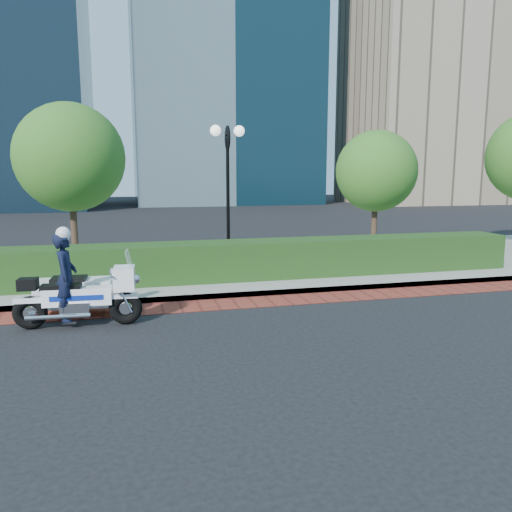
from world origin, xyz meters
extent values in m
plane|color=black|center=(0.00, 0.00, 0.00)|extent=(120.00, 120.00, 0.00)
cube|color=maroon|center=(0.00, 1.50, 0.01)|extent=(60.00, 1.00, 0.01)
cube|color=gray|center=(0.00, 6.00, 0.07)|extent=(60.00, 8.00, 0.15)
cube|color=black|center=(0.00, 3.60, 0.65)|extent=(18.00, 1.20, 1.00)
cylinder|color=black|center=(1.00, 5.20, 0.30)|extent=(0.30, 0.30, 0.30)
cylinder|color=black|center=(1.00, 5.20, 2.15)|extent=(0.10, 0.10, 3.70)
cylinder|color=black|center=(1.00, 5.20, 4.00)|extent=(0.04, 0.70, 0.70)
sphere|color=white|center=(0.65, 5.20, 4.20)|extent=(0.32, 0.32, 0.32)
sphere|color=white|center=(1.35, 5.20, 4.20)|extent=(0.32, 0.32, 0.32)
cylinder|color=#332319|center=(-3.50, 6.50, 1.23)|extent=(0.20, 0.20, 2.17)
sphere|color=#18601D|center=(-3.50, 6.50, 3.44)|extent=(3.20, 3.20, 3.20)
cylinder|color=#332319|center=(6.50, 6.50, 1.11)|extent=(0.20, 0.20, 1.92)
sphere|color=#18601D|center=(6.50, 6.50, 3.05)|extent=(2.80, 2.80, 2.80)
cube|color=gray|center=(28.00, 38.00, 14.00)|extent=(14.00, 12.00, 28.00)
torus|color=black|center=(-3.80, 0.59, 0.33)|extent=(0.66, 0.24, 0.65)
torus|color=black|center=(-2.02, 0.47, 0.33)|extent=(0.66, 0.24, 0.65)
cube|color=white|center=(-2.91, 0.53, 0.61)|extent=(1.30, 0.40, 0.34)
cube|color=silver|center=(-2.96, 0.53, 0.38)|extent=(0.57, 0.43, 0.28)
cube|color=white|center=(-2.02, 0.47, 0.94)|extent=(0.43, 0.57, 0.44)
cube|color=silver|center=(-1.92, 0.47, 1.28)|extent=(0.15, 0.50, 0.39)
cube|color=black|center=(-3.20, 0.55, 0.81)|extent=(0.76, 0.34, 0.10)
cube|color=black|center=(-3.80, 0.59, 0.89)|extent=(0.37, 0.34, 0.22)
cube|color=white|center=(-3.05, 1.38, 0.49)|extent=(1.57, 0.79, 0.54)
cube|color=black|center=(-3.15, 1.39, 0.79)|extent=(0.72, 0.54, 0.08)
torus|color=black|center=(-3.12, 1.86, 0.25)|extent=(0.50, 0.19, 0.49)
imported|color=black|center=(-3.11, 0.54, 1.00)|extent=(0.45, 0.65, 1.70)
sphere|color=white|center=(-3.11, 0.54, 1.83)|extent=(0.28, 0.28, 0.28)
camera|label=1|loc=(-1.90, -9.44, 2.94)|focal=35.00mm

